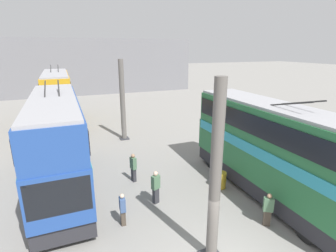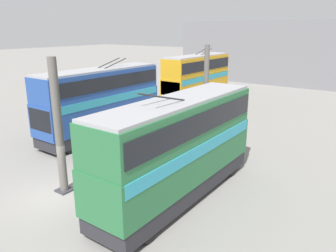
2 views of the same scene
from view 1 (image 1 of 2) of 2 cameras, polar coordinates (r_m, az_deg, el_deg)
The scene contains 11 objects.
depot_back_wall at distance 46.10m, azimuth -16.65°, elevation 12.14°, with size 0.50×36.00×9.18m.
support_column_near at distance 9.39m, azimuth 10.26°, elevation -11.31°, with size 0.75×0.75×6.81m.
support_column_far at distance 22.43m, azimuth -9.86°, elevation 5.16°, with size 0.75×0.75×6.81m.
bus_left_far at distance 14.66m, azimuth 21.17°, elevation -3.72°, with size 10.49×2.54×5.58m.
bus_right_near at distance 15.27m, azimuth -22.95°, elevation -2.56°, with size 10.66×2.54×5.82m.
bus_right_far at distance 29.05m, azimuth -22.93°, elevation 6.17°, with size 10.24×2.54×5.93m.
person_aisle_foreground at distance 13.55m, azimuth -2.70°, elevation -13.00°, with size 0.38×0.48×1.78m.
person_aisle_midway at distance 15.71m, azimuth -7.55°, elevation -8.82°, with size 0.47×0.33×1.75m.
person_by_left_row at distance 12.89m, azimuth 20.93°, elevation -16.50°, with size 0.43×0.48×1.58m.
person_by_right_row at distance 12.33m, azimuth -9.85°, elevation -17.30°, with size 0.43×0.26×1.54m.
oil_drum at distance 15.43m, azimuth 11.37°, elevation -11.44°, with size 0.66×0.66×0.93m.
Camera 1 is at (-6.32, 4.58, 7.63)m, focal length 28.00 mm.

